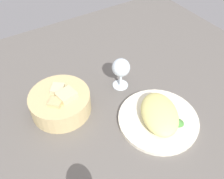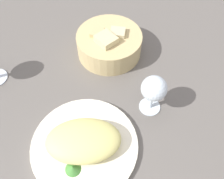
% 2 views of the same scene
% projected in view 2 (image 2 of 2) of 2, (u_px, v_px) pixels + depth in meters
% --- Properties ---
extents(ground_plane, '(1.40, 1.40, 0.02)m').
position_uv_depth(ground_plane, '(82.00, 113.00, 0.65)').
color(ground_plane, '#605B56').
extents(plate, '(0.26, 0.26, 0.01)m').
position_uv_depth(plate, '(85.00, 145.00, 0.58)').
color(plate, white).
rests_on(plate, ground_plane).
extents(omelette, '(0.21, 0.18, 0.05)m').
position_uv_depth(omelette, '(83.00, 140.00, 0.55)').
color(omelette, '#DFD67C').
rests_on(omelette, plate).
extents(lettuce_garnish, '(0.04, 0.04, 0.01)m').
position_uv_depth(lettuce_garnish, '(73.00, 168.00, 0.53)').
color(lettuce_garnish, '#438236').
rests_on(lettuce_garnish, plate).
extents(bread_basket, '(0.20, 0.20, 0.09)m').
position_uv_depth(bread_basket, '(109.00, 44.00, 0.73)').
color(bread_basket, tan).
rests_on(bread_basket, ground_plane).
extents(wine_glass_near, '(0.06, 0.06, 0.12)m').
position_uv_depth(wine_glass_near, '(154.00, 90.00, 0.58)').
color(wine_glass_near, silver).
rests_on(wine_glass_near, ground_plane).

